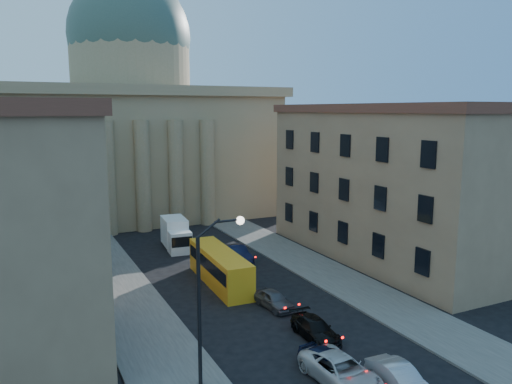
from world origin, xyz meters
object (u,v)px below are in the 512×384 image
Objects in this scene: street_lamp at (209,288)px; car_right_near at (400,379)px; car_left_near at (328,361)px; box_truck at (176,235)px; city_bus at (220,266)px.

car_right_near is (8.44, -4.82, -4.60)m from street_lamp.
car_left_near is 3.86m from car_right_near.
street_lamp is 10.76m from car_right_near.
car_right_near is at bearing -80.33° from box_truck.
box_truck is at bearing 96.71° from car_right_near.
car_right_near is 0.72× the size of box_truck.
box_truck is at bearing 83.18° from car_left_near.
car_left_near is (6.17, -1.71, -4.63)m from street_lamp.
car_right_near reaches higher than car_left_near.
street_lamp reaches higher than box_truck.
street_lamp reaches higher than car_right_near.
car_left_near is at bearing -87.50° from city_bus.
street_lamp is 0.89× the size of city_bus.
city_bus is at bearing 99.16° from car_right_near.
box_truck is at bearing 76.76° from street_lamp.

